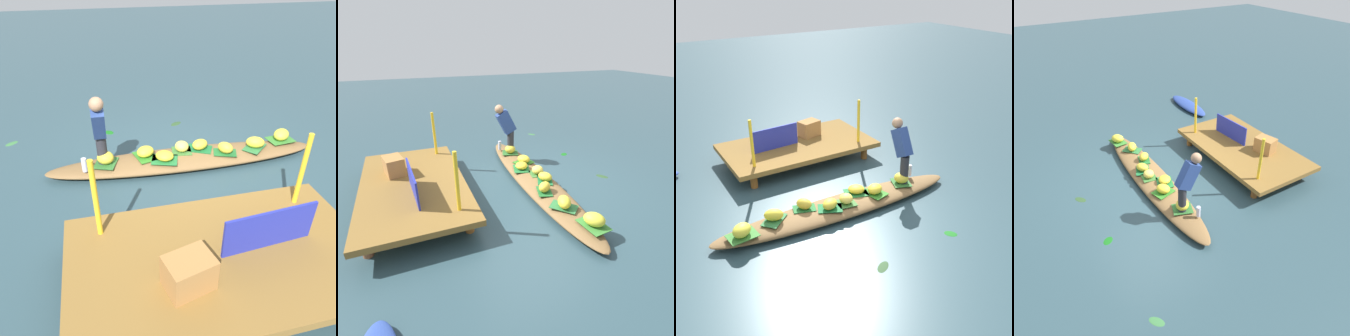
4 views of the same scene
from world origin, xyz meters
TOP-DOWN VIEW (x-y plane):
  - canal_water at (0.00, 0.00)m, footprint 40.00×40.00m
  - dock_platform at (0.29, 2.34)m, footprint 3.20×1.80m
  - vendor_boat at (0.00, 0.00)m, footprint 4.56×0.81m
  - leaf_mat_0 at (-1.78, -0.08)m, footprint 0.48×0.37m
  - banana_bunch_0 at (-1.78, -0.08)m, footprint 0.41×0.39m
  - leaf_mat_1 at (-1.21, 0.07)m, footprint 0.51×0.49m
  - banana_bunch_1 at (-1.21, 0.07)m, footprint 0.37×0.32m
  - leaf_mat_2 at (0.05, -0.09)m, footprint 0.36×0.35m
  - banana_bunch_2 at (0.05, -0.09)m, footprint 0.26×0.27m
  - leaf_mat_3 at (1.32, -0.00)m, footprint 0.44×0.47m
  - banana_bunch_3 at (1.32, -0.00)m, footprint 0.37×0.37m
  - leaf_mat_4 at (-0.64, 0.13)m, footprint 0.44×0.36m
  - banana_bunch_4 at (-0.64, 0.13)m, footprint 0.32×0.33m
  - leaf_mat_5 at (-0.27, -0.09)m, footprint 0.49×0.43m
  - banana_bunch_5 at (-0.27, -0.09)m, footprint 0.36×0.33m
  - leaf_mat_6 at (0.39, 0.12)m, footprint 0.49×0.44m
  - banana_bunch_6 at (0.39, 0.12)m, footprint 0.39×0.38m
  - leaf_mat_7 at (0.67, -0.07)m, footprint 0.41×0.47m
  - banana_bunch_7 at (0.67, -0.07)m, footprint 0.37×0.35m
  - vendor_person at (1.36, 0.09)m, footprint 0.20×0.51m
  - water_bottle at (1.64, 0.15)m, footprint 0.08×0.08m
  - market_banner at (-0.21, 2.34)m, footprint 1.05×0.11m
  - railing_post_west at (-0.91, 1.74)m, footprint 0.06×0.06m
  - railing_post_east at (1.49, 1.74)m, footprint 0.06×0.06m
  - produce_crate at (0.73, 2.63)m, footprint 0.50×0.42m
  - drifting_plant_0 at (1.17, -1.48)m, footprint 0.25×0.26m
  - drifting_plant_1 at (2.99, -1.44)m, footprint 0.27×0.25m
  - drifting_plant_2 at (-0.24, -1.56)m, footprint 0.30×0.27m

SIDE VIEW (x-z plane):
  - canal_water at x=0.00m, z-range 0.00..0.00m
  - drifting_plant_0 at x=1.17m, z-range 0.00..0.01m
  - drifting_plant_1 at x=2.99m, z-range 0.00..0.01m
  - drifting_plant_2 at x=-0.24m, z-range 0.00..0.01m
  - vendor_boat at x=0.00m, z-range 0.00..0.20m
  - leaf_mat_0 at x=-1.78m, z-range 0.20..0.21m
  - leaf_mat_1 at x=-1.21m, z-range 0.20..0.21m
  - leaf_mat_2 at x=0.05m, z-range 0.20..0.21m
  - leaf_mat_3 at x=1.32m, z-range 0.20..0.21m
  - leaf_mat_4 at x=-0.64m, z-range 0.20..0.21m
  - leaf_mat_5 at x=-0.27m, z-range 0.20..0.21m
  - leaf_mat_6 at x=0.39m, z-range 0.20..0.21m
  - leaf_mat_7 at x=0.67m, z-range 0.20..0.21m
  - banana_bunch_6 at x=0.39m, z-range 0.21..0.35m
  - banana_bunch_5 at x=-0.27m, z-range 0.21..0.38m
  - banana_bunch_7 at x=0.67m, z-range 0.21..0.38m
  - banana_bunch_2 at x=0.05m, z-range 0.21..0.38m
  - banana_bunch_4 at x=-0.64m, z-range 0.21..0.39m
  - banana_bunch_1 at x=-1.21m, z-range 0.21..0.40m
  - banana_bunch_3 at x=1.32m, z-range 0.21..0.41m
  - banana_bunch_0 at x=-1.78m, z-range 0.21..0.41m
  - water_bottle at x=1.64m, z-range 0.20..0.42m
  - dock_platform at x=0.29m, z-range 0.13..0.51m
  - produce_crate at x=0.73m, z-range 0.38..0.73m
  - market_banner at x=-0.21m, z-range 0.38..0.85m
  - railing_post_west at x=-0.91m, z-range 0.38..1.33m
  - railing_post_east at x=1.49m, z-range 0.38..1.33m
  - vendor_person at x=1.36m, z-range 0.29..1.49m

